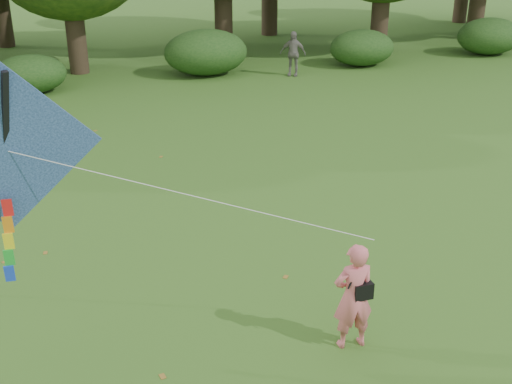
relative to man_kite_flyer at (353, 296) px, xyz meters
name	(u,v)px	position (x,y,z in m)	size (l,w,h in m)	color
ground	(314,318)	(-0.24, 0.82, -0.87)	(100.00, 100.00, 0.00)	#265114
man_kite_flyer	(353,296)	(0.00, 0.00, 0.00)	(0.63, 0.42, 1.74)	#DE686E
bystander_right	(293,54)	(6.11, 17.36, 0.05)	(1.07, 0.45, 1.83)	gray
crossbody_bag	(362,289)	(0.12, -0.03, 0.11)	(0.43, 0.20, 0.70)	black
flying_kite	(7,153)	(-4.56, 1.60, 2.25)	(6.11, 2.09, 3.30)	#2A39B6
shrub_band	(117,62)	(-0.96, 18.43, -0.01)	(39.15, 3.22, 1.88)	#264919
fallen_leaves	(72,220)	(-3.72, 5.96, -0.86)	(5.86, 12.26, 0.01)	olive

